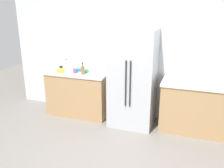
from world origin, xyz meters
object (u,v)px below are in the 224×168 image
at_px(toaster, 210,78).
at_px(bottle_a, 67,66).
at_px(bowl_b, 77,70).
at_px(cup_b, 75,71).
at_px(refrigerator, 133,78).
at_px(rice_cooker, 178,74).
at_px(cup_a, 61,68).
at_px(bowl_c, 61,71).
at_px(bottle_b, 83,70).
at_px(bowl_a, 85,71).

relative_size(toaster, bottle_a, 1.11).
relative_size(toaster, bowl_b, 1.56).
xyz_separation_m(cup_b, bowl_b, (-0.04, 0.16, -0.02)).
relative_size(refrigerator, cup_b, 20.19).
height_order(rice_cooker, bowl_b, rice_cooker).
relative_size(cup_a, bowl_c, 0.63).
height_order(toaster, bottle_b, bottle_b).
xyz_separation_m(refrigerator, bowl_c, (-1.50, -0.07, 0.04)).
bearing_deg(cup_b, bowl_b, 103.06).
distance_m(rice_cooker, bowl_a, 1.84).
distance_m(bottle_a, bowl_c, 0.20).
height_order(bottle_a, bowl_b, bottle_a).
height_order(bowl_a, bowl_c, bowl_c).
distance_m(bottle_a, cup_b, 0.32).
xyz_separation_m(refrigerator, bowl_a, (-1.03, 0.10, 0.03)).
relative_size(rice_cooker, bottle_b, 1.22).
distance_m(bottle_b, bowl_a, 0.18).
xyz_separation_m(bottle_b, cup_b, (-0.19, 0.03, -0.04)).
bearing_deg(toaster, bottle_a, -179.69).
height_order(cup_b, bowl_c, cup_b).
height_order(bowl_b, bowl_c, bowl_c).
relative_size(bottle_b, cup_a, 2.42).
relative_size(cup_a, bowl_a, 0.70).
height_order(toaster, bowl_b, toaster).
bearing_deg(rice_cooker, refrigerator, -173.83).
distance_m(bottle_a, cup_a, 0.13).
distance_m(cup_b, bowl_a, 0.22).
relative_size(cup_a, bowl_b, 0.57).
height_order(cup_a, bowl_a, cup_a).
xyz_separation_m(bowl_a, bowl_b, (-0.20, 0.02, 0.00)).
bearing_deg(toaster, refrigerator, -174.27).
relative_size(refrigerator, bowl_c, 11.73).
relative_size(bottle_b, bowl_b, 1.38).
xyz_separation_m(cup_a, bowl_b, (0.34, 0.06, -0.02)).
bearing_deg(cup_a, bowl_a, 3.84).
bearing_deg(cup_b, refrigerator, 1.80).
height_order(toaster, rice_cooker, rice_cooker).
bearing_deg(bottle_a, rice_cooker, -0.83).
xyz_separation_m(refrigerator, toaster, (1.35, 0.14, 0.09)).
bearing_deg(bowl_a, rice_cooker, -0.40).
height_order(bottle_b, cup_a, bottle_b).
bearing_deg(bowl_c, toaster, 4.09).
relative_size(toaster, bowl_a, 1.92).
relative_size(bottle_a, cup_a, 2.47).
relative_size(cup_b, bowl_c, 0.58).
bearing_deg(bowl_a, refrigerator, -5.55).
xyz_separation_m(refrigerator, bottle_a, (-1.47, 0.12, 0.09)).
relative_size(toaster, cup_b, 2.95).
relative_size(rice_cooker, bottle_a, 1.20).
relative_size(bottle_a, bowl_a, 1.73).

